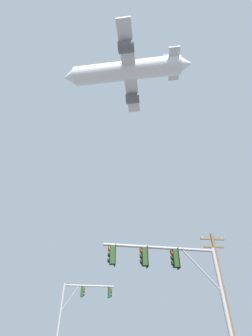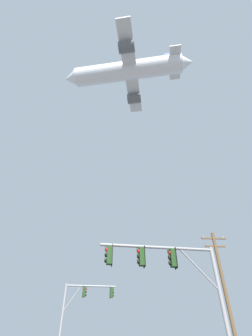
# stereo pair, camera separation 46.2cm
# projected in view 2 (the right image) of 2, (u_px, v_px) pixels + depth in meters

# --- Properties ---
(signal_pole_near) EXTENTS (6.15, 0.84, 6.17)m
(signal_pole_near) POSITION_uv_depth(u_px,v_px,m) (171.00, 272.00, 12.22)
(signal_pole_near) COLOR gray
(signal_pole_near) RESTS_ON ground
(signal_pole_far) EXTENTS (4.85, 0.66, 6.71)m
(signal_pole_far) POSITION_uv_depth(u_px,v_px,m) (81.00, 305.00, 22.54)
(signal_pole_far) COLOR gray
(signal_pole_far) RESTS_ON ground
(utility_pole) EXTENTS (2.20, 0.28, 10.02)m
(utility_pole) POSITION_uv_depth(u_px,v_px,m) (225.00, 291.00, 18.94)
(utility_pole) COLOR brown
(utility_pole) RESTS_ON ground
(airplane) EXTENTS (26.23, 20.26, 7.16)m
(airplane) POSITION_uv_depth(u_px,v_px,m) (128.00, 71.00, 48.79)
(airplane) COLOR white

